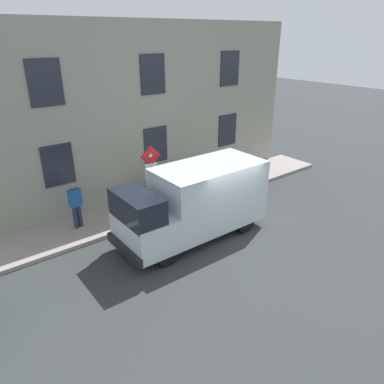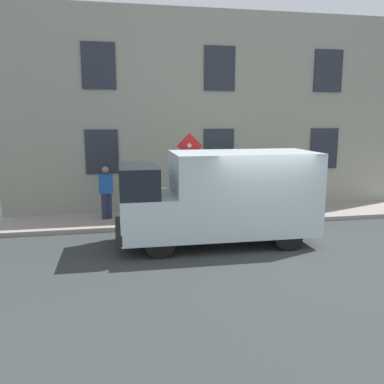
{
  "view_description": "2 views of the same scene",
  "coord_description": "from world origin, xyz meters",
  "px_view_note": "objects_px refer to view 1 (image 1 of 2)",
  "views": [
    {
      "loc": [
        -8.18,
        7.82,
        6.55
      ],
      "look_at": [
        1.69,
        0.08,
        1.01
      ],
      "focal_mm": 33.87,
      "sensor_mm": 36.0,
      "label": 1
    },
    {
      "loc": [
        -10.03,
        3.75,
        3.4
      ],
      "look_at": [
        1.75,
        1.46,
        1.22
      ],
      "focal_mm": 38.48,
      "sensor_mm": 36.0,
      "label": 2
    }
  ],
  "objects_px": {
    "bicycle_green": "(143,193)",
    "pedestrian": "(76,203)",
    "bicycle_orange": "(161,188)",
    "delivery_van": "(195,201)",
    "bicycle_red": "(194,179)",
    "sign_post_stacked": "(151,172)",
    "bicycle_blue": "(178,183)"
  },
  "relations": [
    {
      "from": "bicycle_blue",
      "to": "bicycle_orange",
      "type": "bearing_deg",
      "value": 0.68
    },
    {
      "from": "sign_post_stacked",
      "to": "bicycle_blue",
      "type": "relative_size",
      "value": 1.56
    },
    {
      "from": "bicycle_red",
      "to": "pedestrian",
      "type": "xyz_separation_m",
      "value": [
        -0.4,
        5.61,
        0.56
      ]
    },
    {
      "from": "delivery_van",
      "to": "bicycle_blue",
      "type": "bearing_deg",
      "value": -116.2
    },
    {
      "from": "pedestrian",
      "to": "bicycle_orange",
      "type": "bearing_deg",
      "value": -99.45
    },
    {
      "from": "bicycle_blue",
      "to": "pedestrian",
      "type": "bearing_deg",
      "value": 5.64
    },
    {
      "from": "bicycle_green",
      "to": "pedestrian",
      "type": "relative_size",
      "value": 1.0
    },
    {
      "from": "delivery_van",
      "to": "bicycle_red",
      "type": "bearing_deg",
      "value": -127.36
    },
    {
      "from": "bicycle_orange",
      "to": "pedestrian",
      "type": "height_order",
      "value": "pedestrian"
    },
    {
      "from": "bicycle_blue",
      "to": "pedestrian",
      "type": "xyz_separation_m",
      "value": [
        -0.4,
        4.71,
        0.56
      ]
    },
    {
      "from": "bicycle_green",
      "to": "pedestrian",
      "type": "height_order",
      "value": "pedestrian"
    },
    {
      "from": "bicycle_orange",
      "to": "bicycle_green",
      "type": "xyz_separation_m",
      "value": [
        -0.0,
        0.89,
        0.0
      ]
    },
    {
      "from": "bicycle_red",
      "to": "bicycle_blue",
      "type": "relative_size",
      "value": 1.0
    },
    {
      "from": "delivery_van",
      "to": "bicycle_orange",
      "type": "xyz_separation_m",
      "value": [
        3.26,
        -0.74,
        -0.82
      ]
    },
    {
      "from": "bicycle_green",
      "to": "bicycle_orange",
      "type": "bearing_deg",
      "value": -175.91
    },
    {
      "from": "sign_post_stacked",
      "to": "bicycle_blue",
      "type": "distance_m",
      "value": 2.91
    },
    {
      "from": "delivery_van",
      "to": "bicycle_orange",
      "type": "relative_size",
      "value": 3.11
    },
    {
      "from": "bicycle_green",
      "to": "bicycle_red",
      "type": "bearing_deg",
      "value": -175.93
    },
    {
      "from": "bicycle_red",
      "to": "pedestrian",
      "type": "relative_size",
      "value": 1.0
    },
    {
      "from": "bicycle_green",
      "to": "pedestrian",
      "type": "distance_m",
      "value": 3.0
    },
    {
      "from": "delivery_van",
      "to": "pedestrian",
      "type": "relative_size",
      "value": 3.11
    },
    {
      "from": "bicycle_green",
      "to": "delivery_van",
      "type": "bearing_deg",
      "value": 96.73
    },
    {
      "from": "bicycle_red",
      "to": "pedestrian",
      "type": "height_order",
      "value": "pedestrian"
    },
    {
      "from": "sign_post_stacked",
      "to": "pedestrian",
      "type": "xyz_separation_m",
      "value": [
        0.95,
        2.57,
        -0.87
      ]
    },
    {
      "from": "sign_post_stacked",
      "to": "delivery_van",
      "type": "xyz_separation_m",
      "value": [
        -1.91,
        -0.51,
        -0.6
      ]
    },
    {
      "from": "sign_post_stacked",
      "to": "pedestrian",
      "type": "relative_size",
      "value": 1.55
    },
    {
      "from": "bicycle_blue",
      "to": "bicycle_orange",
      "type": "distance_m",
      "value": 0.89
    },
    {
      "from": "bicycle_blue",
      "to": "bicycle_green",
      "type": "xyz_separation_m",
      "value": [
        0.0,
        1.79,
        0.0
      ]
    },
    {
      "from": "bicycle_orange",
      "to": "bicycle_red",
      "type": "bearing_deg",
      "value": -171.54
    },
    {
      "from": "sign_post_stacked",
      "to": "bicycle_red",
      "type": "distance_m",
      "value": 3.62
    },
    {
      "from": "sign_post_stacked",
      "to": "delivery_van",
      "type": "relative_size",
      "value": 0.5
    },
    {
      "from": "delivery_van",
      "to": "bicycle_blue",
      "type": "relative_size",
      "value": 3.12
    }
  ]
}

